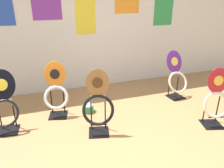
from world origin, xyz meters
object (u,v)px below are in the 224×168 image
toilet_seat_display_jazz_black (4,105)px  toilet_seat_display_orange_sun (56,93)px  toilet_seat_display_woodgrain (98,105)px  toilet_seat_display_crimson_swirl (216,100)px  toilet_seat_display_purple_note (177,78)px  paint_can (88,108)px

toilet_seat_display_jazz_black → toilet_seat_display_orange_sun: bearing=14.8°
toilet_seat_display_woodgrain → toilet_seat_display_orange_sun: (-0.49, 0.67, -0.05)m
toilet_seat_display_orange_sun → toilet_seat_display_jazz_black: bearing=-165.2°
toilet_seat_display_jazz_black → toilet_seat_display_woodgrain: size_ratio=0.93×
toilet_seat_display_crimson_swirl → toilet_seat_display_orange_sun: toilet_seat_display_crimson_swirl is taller
toilet_seat_display_jazz_black → toilet_seat_display_orange_sun: (0.72, 0.19, -0.00)m
toilet_seat_display_woodgrain → toilet_seat_display_orange_sun: 0.83m
toilet_seat_display_jazz_black → toilet_seat_display_orange_sun: toilet_seat_display_orange_sun is taller
toilet_seat_display_jazz_black → toilet_seat_display_woodgrain: (1.21, -0.48, 0.05)m
toilet_seat_display_purple_note → paint_can: 1.71m
toilet_seat_display_woodgrain → toilet_seat_display_orange_sun: toilet_seat_display_woodgrain is taller
toilet_seat_display_crimson_swirl → toilet_seat_display_orange_sun: 2.37m
toilet_seat_display_purple_note → toilet_seat_display_woodgrain: (-1.68, -0.67, 0.07)m
paint_can → toilet_seat_display_jazz_black: bearing=-172.9°
toilet_seat_display_crimson_swirl → toilet_seat_display_woodgrain: 1.69m
toilet_seat_display_purple_note → toilet_seat_display_orange_sun: toilet_seat_display_orange_sun is taller
toilet_seat_display_orange_sun → paint_can: (0.48, -0.04, -0.33)m
toilet_seat_display_purple_note → toilet_seat_display_jazz_black: bearing=-176.3°
toilet_seat_display_crimson_swirl → toilet_seat_display_purple_note: toilet_seat_display_crimson_swirl is taller
toilet_seat_display_crimson_swirl → paint_can: toilet_seat_display_crimson_swirl is taller
toilet_seat_display_purple_note → toilet_seat_display_orange_sun: (-2.17, 0.00, 0.02)m
toilet_seat_display_crimson_swirl → paint_can: size_ratio=4.72×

